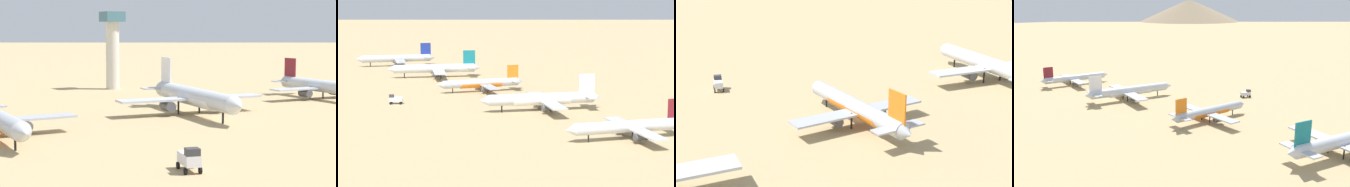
{
  "view_description": "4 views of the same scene",
  "coord_description": "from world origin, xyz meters",
  "views": [
    {
      "loc": [
        114.43,
        -27.19,
        21.33
      ],
      "look_at": [
        -3.33,
        42.7,
        6.56
      ],
      "focal_mm": 63.22,
      "sensor_mm": 36.0,
      "label": 1
    },
    {
      "loc": [
        82.06,
        269.02,
        45.13
      ],
      "look_at": [
        1.5,
        43.63,
        5.77
      ],
      "focal_mm": 66.61,
      "sensor_mm": 36.0,
      "label": 2
    },
    {
      "loc": [
        -85.4,
        59.65,
        39.94
      ],
      "look_at": [
        3.42,
        2.38,
        5.95
      ],
      "focal_mm": 50.73,
      "sensor_mm": 36.0,
      "label": 3
    },
    {
      "loc": [
        -104.06,
        -108.41,
        47.97
      ],
      "look_at": [
        5.3,
        29.59,
        5.48
      ],
      "focal_mm": 40.04,
      "sensor_mm": 36.0,
      "label": 4
    }
  ],
  "objects": [
    {
      "name": "parked_jet_1",
      "position": [
        7.07,
        -51.3,
        4.76
      ],
      "size": [
        48.85,
        39.96,
        14.13
      ],
      "color": "silver",
      "rests_on": "ground"
    },
    {
      "name": "ground_plane",
      "position": [
        0.0,
        0.0,
        0.0
      ],
      "size": [
        1800.0,
        1800.0,
        0.0
      ],
      "primitive_type": "plane",
      "color": "tan"
    },
    {
      "name": "service_truck",
      "position": [
        40.84,
        20.26,
        2.08
      ],
      "size": [
        5.62,
        3.88,
        3.9
      ],
      "color": "silver",
      "rests_on": "ground"
    },
    {
      "name": "parked_jet_2",
      "position": [
        -1.53,
        2.36,
        3.9
      ],
      "size": [
        40.63,
        32.93,
        11.74
      ],
      "color": "#B2B7C1",
      "rests_on": "ground"
    }
  ]
}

